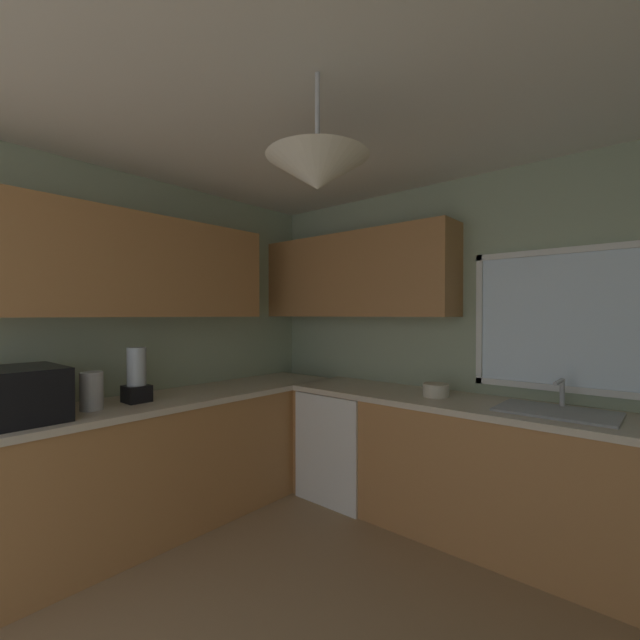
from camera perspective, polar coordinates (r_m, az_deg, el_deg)
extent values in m
cube|color=#9EAD8E|center=(3.30, 20.09, -3.21)|extent=(3.82, 0.06, 2.48)
cube|color=#9EAD8E|center=(3.32, -25.61, -3.20)|extent=(0.06, 3.56, 2.48)
cube|color=white|center=(2.05, -0.35, 31.46)|extent=(3.82, 3.56, 0.06)
cube|color=silver|center=(3.09, 30.77, 0.02)|extent=(1.06, 0.02, 0.84)
cube|color=white|center=(3.11, 30.79, 8.19)|extent=(1.14, 0.04, 0.04)
cube|color=white|center=(3.12, 30.69, -8.13)|extent=(1.14, 0.04, 0.04)
cube|color=white|center=(3.22, 21.02, 0.09)|extent=(0.04, 0.04, 0.92)
cube|color=#AD7542|center=(3.08, -27.67, 6.88)|extent=(0.32, 2.41, 0.70)
cube|color=#AD7542|center=(3.60, 4.58, 6.06)|extent=(1.79, 0.32, 0.70)
cylinder|color=#B7B7BC|center=(1.96, -0.35, 26.30)|extent=(0.02, 0.02, 0.35)
cone|color=silver|center=(1.86, -0.35, 19.49)|extent=(0.44, 0.44, 0.14)
cube|color=#AD7542|center=(3.18, -22.94, -18.42)|extent=(0.62, 3.14, 0.85)
cube|color=beige|center=(3.06, -22.98, -10.52)|extent=(0.65, 3.17, 0.04)
cube|color=#AD7542|center=(3.08, 21.54, -19.06)|extent=(2.88, 0.62, 0.85)
cube|color=beige|center=(2.96, 21.57, -10.91)|extent=(2.91, 0.65, 0.04)
cube|color=white|center=(3.55, 3.79, -16.38)|extent=(0.60, 0.60, 0.85)
cube|color=black|center=(2.81, -35.61, -8.21)|extent=(0.48, 0.36, 0.29)
cylinder|color=#B7B7BC|center=(2.89, -28.79, -8.51)|extent=(0.13, 0.13, 0.23)
cube|color=#9EA0A5|center=(2.85, 29.62, -10.92)|extent=(0.63, 0.40, 0.02)
cylinder|color=#B7B7BC|center=(2.99, 30.23, -8.70)|extent=(0.03, 0.03, 0.18)
cylinder|color=#B7B7BC|center=(2.88, 29.87, -7.35)|extent=(0.02, 0.20, 0.02)
cylinder|color=beige|center=(3.07, 15.56, -9.23)|extent=(0.18, 0.18, 0.09)
cube|color=black|center=(3.03, -23.79, -9.21)|extent=(0.15, 0.15, 0.11)
cylinder|color=#B2BCC6|center=(3.01, -23.81, -5.83)|extent=(0.12, 0.12, 0.25)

